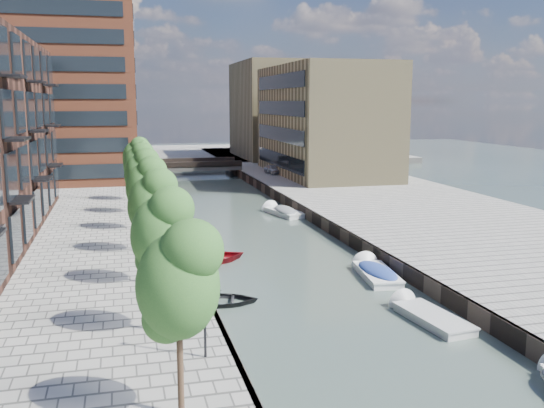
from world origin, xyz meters
name	(u,v)px	position (x,y,z in m)	size (l,w,h in m)	color
water	(235,217)	(0.00, 40.00, 0.00)	(300.00, 300.00, 0.00)	#38473F
quay_right	(397,205)	(16.00, 40.00, 0.50)	(20.00, 140.00, 1.00)	gray
quay_wall_left	(168,215)	(-6.10, 40.00, 0.50)	(0.25, 140.00, 1.00)	#332823
quay_wall_right	(299,209)	(6.10, 40.00, 0.50)	(0.25, 140.00, 1.00)	#332823
far_closure	(175,156)	(0.00, 100.00, 0.50)	(80.00, 40.00, 1.00)	gray
tower	(55,54)	(-17.00, 65.00, 16.00)	(18.00, 18.00, 30.00)	brown
tan_block_near	(324,120)	(16.00, 62.00, 8.00)	(12.00, 25.00, 14.00)	#918159
tan_block_far	(274,110)	(16.00, 88.00, 9.00)	(12.00, 20.00, 16.00)	#918159
bridge	(193,166)	(0.00, 72.00, 1.39)	(13.00, 6.00, 1.30)	gray
tree_0	(178,278)	(-8.50, 4.00, 5.31)	(2.50, 2.50, 5.95)	#382619
tree_1	(161,230)	(-8.50, 11.00, 5.31)	(2.50, 2.50, 5.95)	#382619
tree_2	(152,202)	(-8.50, 18.00, 5.31)	(2.50, 2.50, 5.95)	#382619
tree_3	(146,185)	(-8.50, 25.00, 5.31)	(2.50, 2.50, 5.95)	#382619
tree_4	(141,172)	(-8.50, 32.00, 5.31)	(2.50, 2.50, 5.95)	#382619
tree_5	(138,163)	(-8.50, 39.00, 5.31)	(2.50, 2.50, 5.95)	#382619
tree_6	(136,156)	(-8.50, 46.00, 5.31)	(2.50, 2.50, 5.95)	#382619
lamp_0	(204,292)	(-7.20, 8.00, 3.51)	(0.24, 0.24, 4.12)	black
lamp_1	(169,215)	(-7.20, 24.00, 3.51)	(0.24, 0.24, 4.12)	black
lamp_2	(154,182)	(-7.20, 40.00, 3.51)	(0.24, 0.24, 4.12)	black
sloop_0	(220,304)	(-5.24, 16.72, 0.00)	(2.89, 4.05, 0.84)	black
sloop_2	(210,262)	(-4.52, 25.09, 0.00)	(3.54, 4.95, 1.03)	#A5121C
sloop_3	(183,235)	(-5.40, 33.83, 0.00)	(3.52, 4.93, 1.02)	beige
sloop_4	(186,237)	(-5.23, 33.07, 0.00)	(3.34, 4.67, 0.97)	black
motorboat_2	(425,316)	(4.12, 12.14, 0.10)	(2.27, 5.13, 1.65)	#BCBBBA
motorboat_3	(375,273)	(4.71, 19.45, 0.21)	(2.48, 5.46, 1.76)	white
motorboat_4	(282,212)	(4.57, 40.49, 0.22)	(3.11, 5.69, 1.80)	white
car	(273,169)	(9.52, 63.61, 1.60)	(1.41, 3.49, 1.19)	#B8BABD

